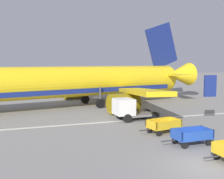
% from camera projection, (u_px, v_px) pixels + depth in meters
% --- Properties ---
extents(ground_plane, '(220.00, 220.00, 0.00)m').
position_uv_depth(ground_plane, '(206.00, 167.00, 14.48)').
color(ground_plane, gray).
extents(apron_stripe, '(120.00, 0.36, 0.01)m').
position_uv_depth(apron_stripe, '(122.00, 121.00, 25.92)').
color(apron_stripe, silver).
rests_on(apron_stripe, ground).
extents(airplane, '(37.50, 30.29, 11.34)m').
position_uv_depth(airplane, '(81.00, 82.00, 34.11)').
color(airplane, yellow).
rests_on(airplane, ground).
extents(baggage_cart_fourth_in_row, '(3.55, 1.41, 1.07)m').
position_uv_depth(baggage_cart_fourth_in_row, '(192.00, 136.00, 18.40)').
color(baggage_cart_fourth_in_row, '#234CB2').
rests_on(baggage_cart_fourth_in_row, ground).
extents(baggage_cart_far_end, '(3.62, 1.81, 1.07)m').
position_uv_depth(baggage_cart_far_end, '(164.00, 125.00, 21.46)').
color(baggage_cart_far_end, gold).
rests_on(baggage_cart_far_end, ground).
extents(service_truck_beside_carts, '(4.41, 2.08, 2.10)m').
position_uv_depth(service_truck_beside_carts, '(128.00, 109.00, 26.07)').
color(service_truck_beside_carts, slate).
rests_on(service_truck_beside_carts, ground).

